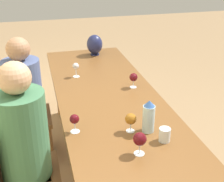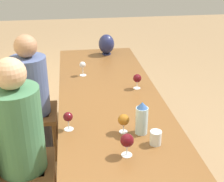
{
  "view_description": "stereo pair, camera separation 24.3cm",
  "coord_description": "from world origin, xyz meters",
  "px_view_note": "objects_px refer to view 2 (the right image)",
  "views": [
    {
      "loc": [
        -2.02,
        0.55,
        1.9
      ],
      "look_at": [
        0.12,
        0.0,
        0.87
      ],
      "focal_mm": 50.0,
      "sensor_mm": 36.0,
      "label": 1
    },
    {
      "loc": [
        -2.07,
        0.31,
        1.9
      ],
      "look_at": [
        0.12,
        0.0,
        0.87
      ],
      "focal_mm": 50.0,
      "sensor_mm": 36.0,
      "label": 2
    }
  ],
  "objects_px": {
    "vase": "(106,44)",
    "chair_near": "(14,165)",
    "wine_glass_0": "(83,65)",
    "wine_glass_4": "(127,141)",
    "chair_far": "(26,110)",
    "water_tumbler": "(156,138)",
    "person_far": "(33,93)",
    "wine_glass_3": "(137,79)",
    "wine_glass_2": "(68,117)",
    "person_near": "(22,139)",
    "water_bottle": "(142,118)",
    "wine_glass_5": "(124,120)"
  },
  "relations": [
    {
      "from": "wine_glass_4",
      "to": "person_far",
      "type": "height_order",
      "value": "person_far"
    },
    {
      "from": "chair_far",
      "to": "person_near",
      "type": "bearing_deg",
      "value": -174.51
    },
    {
      "from": "wine_glass_5",
      "to": "person_far",
      "type": "distance_m",
      "value": 1.21
    },
    {
      "from": "chair_near",
      "to": "wine_glass_0",
      "type": "bearing_deg",
      "value": -31.68
    },
    {
      "from": "wine_glass_2",
      "to": "wine_glass_5",
      "type": "distance_m",
      "value": 0.37
    },
    {
      "from": "wine_glass_0",
      "to": "water_tumbler",
      "type": "bearing_deg",
      "value": -162.42
    },
    {
      "from": "wine_glass_0",
      "to": "wine_glass_5",
      "type": "height_order",
      "value": "wine_glass_0"
    },
    {
      "from": "wine_glass_2",
      "to": "person_far",
      "type": "bearing_deg",
      "value": 20.44
    },
    {
      "from": "wine_glass_2",
      "to": "water_tumbler",
      "type": "bearing_deg",
      "value": -114.99
    },
    {
      "from": "vase",
      "to": "chair_near",
      "type": "distance_m",
      "value": 1.79
    },
    {
      "from": "water_tumbler",
      "to": "vase",
      "type": "distance_m",
      "value": 1.82
    },
    {
      "from": "wine_glass_2",
      "to": "chair_far",
      "type": "bearing_deg",
      "value": 24.87
    },
    {
      "from": "chair_far",
      "to": "wine_glass_0",
      "type": "bearing_deg",
      "value": -81.96
    },
    {
      "from": "wine_glass_4",
      "to": "wine_glass_3",
      "type": "bearing_deg",
      "value": -15.85
    },
    {
      "from": "person_far",
      "to": "wine_glass_0",
      "type": "bearing_deg",
      "value": -80.64
    },
    {
      "from": "vase",
      "to": "water_bottle",
      "type": "bearing_deg",
      "value": -179.3
    },
    {
      "from": "water_bottle",
      "to": "chair_far",
      "type": "distance_m",
      "value": 1.39
    },
    {
      "from": "wine_glass_2",
      "to": "person_near",
      "type": "bearing_deg",
      "value": 80.75
    },
    {
      "from": "wine_glass_2",
      "to": "wine_glass_5",
      "type": "height_order",
      "value": "wine_glass_5"
    },
    {
      "from": "wine_glass_2",
      "to": "wine_glass_4",
      "type": "height_order",
      "value": "wine_glass_4"
    },
    {
      "from": "water_tumbler",
      "to": "wine_glass_4",
      "type": "distance_m",
      "value": 0.22
    },
    {
      "from": "vase",
      "to": "wine_glass_0",
      "type": "relative_size",
      "value": 1.68
    },
    {
      "from": "vase",
      "to": "wine_glass_4",
      "type": "xyz_separation_m",
      "value": [
        -1.9,
        0.12,
        -0.02
      ]
    },
    {
      "from": "person_far",
      "to": "wine_glass_4",
      "type": "bearing_deg",
      "value": -151.43
    },
    {
      "from": "water_bottle",
      "to": "wine_glass_0",
      "type": "height_order",
      "value": "water_bottle"
    },
    {
      "from": "water_bottle",
      "to": "wine_glass_0",
      "type": "relative_size",
      "value": 1.65
    },
    {
      "from": "wine_glass_2",
      "to": "wine_glass_5",
      "type": "bearing_deg",
      "value": -103.35
    },
    {
      "from": "vase",
      "to": "person_far",
      "type": "xyz_separation_m",
      "value": [
        -0.68,
        0.78,
        -0.24
      ]
    },
    {
      "from": "chair_near",
      "to": "person_near",
      "type": "height_order",
      "value": "person_near"
    },
    {
      "from": "vase",
      "to": "wine_glass_5",
      "type": "xyz_separation_m",
      "value": [
        -1.65,
        0.09,
        -0.03
      ]
    },
    {
      "from": "person_near",
      "to": "person_far",
      "type": "xyz_separation_m",
      "value": [
        0.83,
        -0.0,
        -0.04
      ]
    },
    {
      "from": "water_bottle",
      "to": "wine_glass_0",
      "type": "bearing_deg",
      "value": 16.83
    },
    {
      "from": "wine_glass_0",
      "to": "wine_glass_4",
      "type": "xyz_separation_m",
      "value": [
        -1.3,
        -0.18,
        0.0
      ]
    },
    {
      "from": "chair_near",
      "to": "chair_far",
      "type": "bearing_deg",
      "value": 0.0
    },
    {
      "from": "water_tumbler",
      "to": "wine_glass_5",
      "type": "relative_size",
      "value": 0.69
    },
    {
      "from": "chair_far",
      "to": "person_near",
      "type": "distance_m",
      "value": 0.86
    },
    {
      "from": "wine_glass_3",
      "to": "person_far",
      "type": "distance_m",
      "value": 1.0
    },
    {
      "from": "wine_glass_4",
      "to": "chair_near",
      "type": "xyz_separation_m",
      "value": [
        0.39,
        0.74,
        -0.4
      ]
    },
    {
      "from": "wine_glass_2",
      "to": "wine_glass_5",
      "type": "relative_size",
      "value": 0.98
    },
    {
      "from": "chair_far",
      "to": "person_far",
      "type": "xyz_separation_m",
      "value": [
        0.0,
        -0.08,
        0.17
      ]
    },
    {
      "from": "wine_glass_2",
      "to": "wine_glass_3",
      "type": "xyz_separation_m",
      "value": [
        0.59,
        -0.6,
        -0.0
      ]
    },
    {
      "from": "wine_glass_0",
      "to": "chair_near",
      "type": "height_order",
      "value": "wine_glass_0"
    },
    {
      "from": "water_tumbler",
      "to": "person_near",
      "type": "relative_size",
      "value": 0.07
    },
    {
      "from": "water_bottle",
      "to": "wine_glass_5",
      "type": "xyz_separation_m",
      "value": [
        0.03,
        0.12,
        -0.02
      ]
    },
    {
      "from": "water_tumbler",
      "to": "wine_glass_2",
      "type": "bearing_deg",
      "value": 65.01
    },
    {
      "from": "water_bottle",
      "to": "wine_glass_2",
      "type": "relative_size",
      "value": 1.76
    },
    {
      "from": "wine_glass_2",
      "to": "wine_glass_4",
      "type": "bearing_deg",
      "value": -135.2
    },
    {
      "from": "chair_near",
      "to": "person_far",
      "type": "distance_m",
      "value": 0.85
    },
    {
      "from": "wine_glass_3",
      "to": "chair_near",
      "type": "bearing_deg",
      "value": 118.11
    },
    {
      "from": "water_bottle",
      "to": "chair_near",
      "type": "distance_m",
      "value": 0.99
    }
  ]
}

